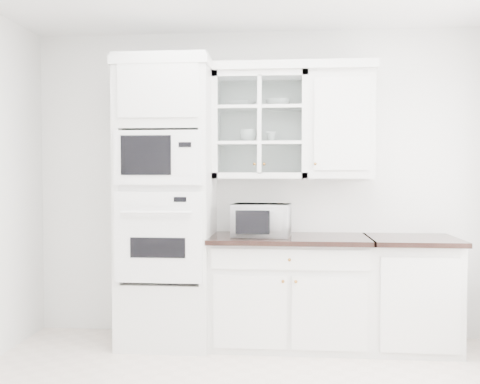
{
  "coord_description": "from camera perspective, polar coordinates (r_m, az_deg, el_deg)",
  "views": [
    {
      "loc": [
        0.25,
        -3.02,
        1.44
      ],
      "look_at": [
        -0.1,
        1.05,
        1.3
      ],
      "focal_mm": 40.0,
      "sensor_mm": 36.0,
      "label": 1
    }
  ],
  "objects": [
    {
      "name": "oven_column",
      "position": [
        4.56,
        -7.77,
        -1.08
      ],
      "size": [
        0.76,
        0.68,
        2.4
      ],
      "color": "white",
      "rests_on": "ground"
    },
    {
      "name": "countertop_microwave",
      "position": [
        4.45,
        2.34,
        -3.0
      ],
      "size": [
        0.51,
        0.44,
        0.27
      ],
      "primitive_type": "imported",
      "rotation": [
        0.0,
        0.0,
        3.04
      ],
      "color": "white",
      "rests_on": "base_cabinet_run"
    },
    {
      "name": "base_cabinet_run",
      "position": [
        4.58,
        5.26,
        -10.38
      ],
      "size": [
        1.32,
        0.67,
        0.92
      ],
      "color": "white",
      "rests_on": "ground"
    },
    {
      "name": "cup_b",
      "position": [
        4.62,
        3.4,
        5.87
      ],
      "size": [
        0.11,
        0.11,
        0.09
      ],
      "primitive_type": "imported",
      "rotation": [
        0.0,
        0.0,
        -0.17
      ],
      "color": "white",
      "rests_on": "upper_cabinet_glass"
    },
    {
      "name": "upper_cabinet_solid",
      "position": [
        4.65,
        10.59,
        6.99
      ],
      "size": [
        0.55,
        0.33,
        0.9
      ],
      "primitive_type": "cube",
      "color": "white",
      "rests_on": "room_shell"
    },
    {
      "name": "cup_a",
      "position": [
        4.64,
        0.87,
        5.99
      ],
      "size": [
        0.18,
        0.18,
        0.11
      ],
      "primitive_type": "imported",
      "rotation": [
        0.0,
        0.0,
        -0.32
      ],
      "color": "white",
      "rests_on": "upper_cabinet_glass"
    },
    {
      "name": "bowl_a",
      "position": [
        4.67,
        0.23,
        9.31
      ],
      "size": [
        0.27,
        0.27,
        0.05
      ],
      "primitive_type": "imported",
      "rotation": [
        0.0,
        0.0,
        -0.23
      ],
      "color": "white",
      "rests_on": "upper_cabinet_glass"
    },
    {
      "name": "room_shell",
      "position": [
        3.48,
        0.77,
        7.55
      ],
      "size": [
        4.0,
        3.5,
        2.7
      ],
      "color": "white",
      "rests_on": "ground"
    },
    {
      "name": "extra_base_cabinet",
      "position": [
        4.69,
        17.77,
        -10.15
      ],
      "size": [
        0.72,
        0.67,
        0.92
      ],
      "color": "white",
      "rests_on": "ground"
    },
    {
      "name": "upper_cabinet_glass",
      "position": [
        4.63,
        2.19,
        7.04
      ],
      "size": [
        0.8,
        0.33,
        0.9
      ],
      "color": "white",
      "rests_on": "room_shell"
    },
    {
      "name": "crown_molding",
      "position": [
        4.68,
        0.86,
        12.99
      ],
      "size": [
        2.14,
        0.38,
        0.07
      ],
      "primitive_type": "cube",
      "color": "white",
      "rests_on": "room_shell"
    },
    {
      "name": "bowl_b",
      "position": [
        4.67,
        4.11,
        9.39
      ],
      "size": [
        0.22,
        0.22,
        0.07
      ],
      "primitive_type": "imported",
      "rotation": [
        0.0,
        0.0,
        0.06
      ],
      "color": "white",
      "rests_on": "upper_cabinet_glass"
    }
  ]
}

